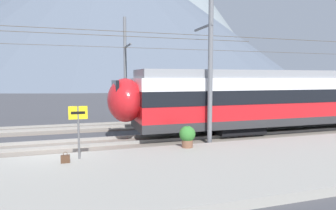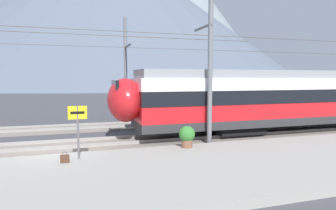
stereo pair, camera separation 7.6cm
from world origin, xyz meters
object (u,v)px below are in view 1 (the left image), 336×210
Objects in this scene: train_far_track at (316,92)px; catenary_mast_mid at (209,68)px; platform_sign at (78,120)px; potted_plant_platform_edge at (187,135)px; handbag_near_sign at (65,159)px; catenary_mast_far_side at (126,68)px.

catenary_mast_mid is (-13.47, -6.93, 1.67)m from train_far_track.
potted_plant_platform_edge is at bearing 6.04° from platform_sign.
potted_plant_platform_edge reaches higher than handbag_near_sign.
catenary_mast_mid is at bearing -152.77° from train_far_track.
platform_sign reaches higher than potted_plant_platform_edge.
platform_sign is at bearing -108.38° from catenary_mast_far_side.
potted_plant_platform_edge is at bearing -84.04° from catenary_mast_far_side.
catenary_mast_far_side reaches higher than handbag_near_sign.
potted_plant_platform_edge is (1.08, -10.31, -3.32)m from catenary_mast_far_side.
catenary_mast_far_side is (-16.14, 2.21, 1.94)m from train_far_track.
platform_sign is at bearing -156.46° from train_far_track.
catenary_mast_mid is at bearing 14.89° from platform_sign.
catenary_mast_mid is 19.00× the size of platform_sign.
catenary_mast_far_side is 12.49m from handbag_near_sign.
catenary_mast_mid is 39.82× the size of potted_plant_platform_edge.
handbag_near_sign is (-6.75, -2.06, -3.46)m from catenary_mast_mid.
catenary_mast_far_side is at bearing 71.62° from platform_sign.
platform_sign is 4.98× the size of handbag_near_sign.
catenary_mast_far_side is 94.63× the size of handbag_near_sign.
catenary_mast_mid reaches higher than train_far_track.
train_far_track is 16.41m from catenary_mast_far_side.
platform_sign is 1.50m from handbag_near_sign.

